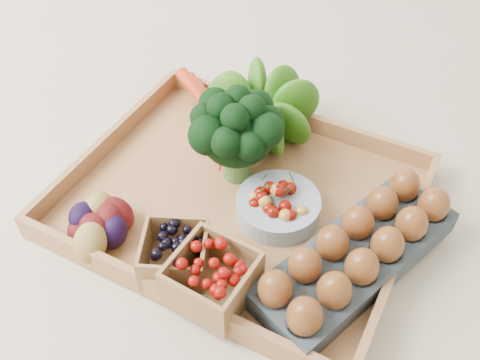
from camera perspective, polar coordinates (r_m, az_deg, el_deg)
The scene contains 10 objects.
ground at distance 0.90m, azimuth -0.00°, elevation -2.65°, with size 4.00×4.00×0.00m, color beige.
tray at distance 0.90m, azimuth -0.00°, elevation -2.33°, with size 0.55×0.45×0.01m, color #AF7949.
carrots at distance 1.01m, azimuth -2.92°, elevation 6.29°, with size 0.18×0.13×0.04m, color red, non-canonical shape.
lettuce at distance 0.97m, azimuth 2.35°, elevation 7.97°, with size 0.13×0.13×0.13m, color #1F4F0C.
broccoli at distance 0.89m, azimuth -0.35°, elevation 3.35°, with size 0.16×0.16×0.12m, color black, non-canonical shape.
cherry_bowl at distance 0.86m, azimuth 4.08°, elevation -2.87°, with size 0.14×0.14×0.04m, color #8C9EA5.
egg_carton at distance 0.81m, azimuth 12.27°, elevation -8.19°, with size 0.12×0.34×0.04m, color #374147.
potatoes at distance 0.85m, azimuth -15.12°, elevation -3.65°, with size 0.13×0.13×0.08m, color #400A0B, non-canonical shape.
punnet_blackberry at distance 0.79m, azimuth -6.94°, elevation -7.87°, with size 0.09×0.09×0.06m, color black.
punnet_raspberry at distance 0.75m, azimuth -2.99°, elevation -10.45°, with size 0.11×0.11×0.07m, color #790A05.
Camera 1 is at (0.28, -0.53, 0.68)m, focal length 40.00 mm.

